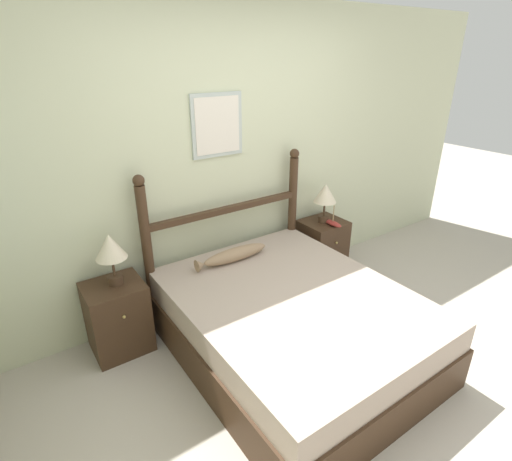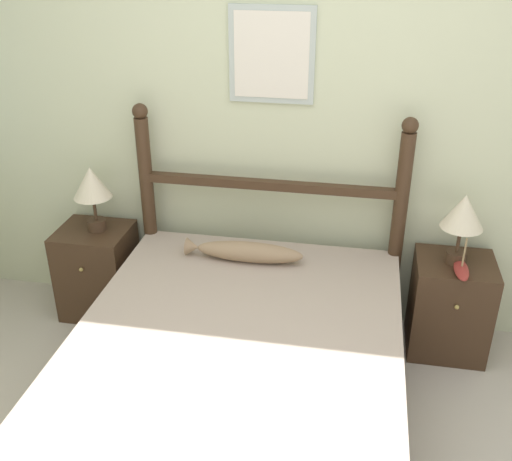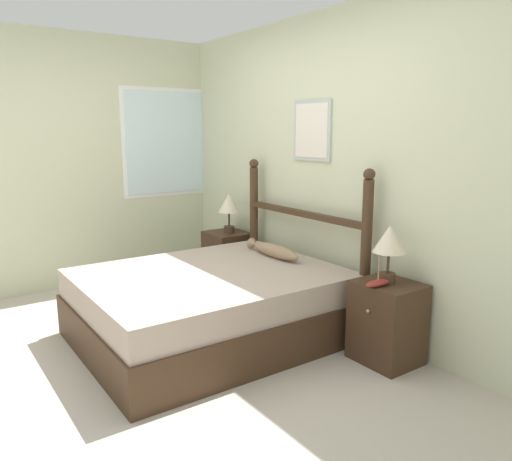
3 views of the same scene
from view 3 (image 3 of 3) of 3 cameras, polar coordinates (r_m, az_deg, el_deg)
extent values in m
plane|color=#B7AD9E|center=(3.65, -13.44, -14.94)|extent=(16.00, 16.00, 0.00)
cube|color=beige|center=(4.22, 8.20, 6.87)|extent=(6.40, 0.06, 2.55)
cube|color=#ADB7B2|center=(4.30, 6.45, 11.28)|extent=(0.46, 0.02, 0.50)
cube|color=silver|center=(4.29, 6.32, 11.29)|extent=(0.40, 0.01, 0.44)
cube|color=beige|center=(5.34, -22.66, 7.03)|extent=(0.06, 6.40, 2.55)
cube|color=white|center=(5.70, -10.13, 9.86)|extent=(0.01, 1.04, 1.18)
cube|color=silver|center=(5.70, -10.10, 9.86)|extent=(0.01, 0.96, 1.10)
cube|color=#3D2819|center=(3.97, -5.19, -9.89)|extent=(1.55, 1.92, 0.32)
cube|color=tan|center=(3.88, -5.26, -6.22)|extent=(1.51, 1.88, 0.21)
cylinder|color=#3D2819|center=(4.91, -0.24, -0.07)|extent=(0.08, 0.08, 1.25)
sphere|color=#3D2819|center=(4.82, -0.24, 7.66)|extent=(0.09, 0.09, 0.09)
cylinder|color=#3D2819|center=(3.83, 12.39, -3.63)|extent=(0.08, 0.08, 1.25)
sphere|color=#3D2819|center=(3.72, 12.82, 6.27)|extent=(0.09, 0.09, 0.09)
cube|color=#3D2819|center=(4.29, 5.35, 1.94)|extent=(1.47, 0.06, 0.05)
cube|color=#3D2819|center=(5.19, -3.31, -3.29)|extent=(0.43, 0.38, 0.57)
sphere|color=tan|center=(5.06, -5.26, -2.24)|extent=(0.02, 0.02, 0.02)
cube|color=#3D2819|center=(3.65, 14.76, -10.10)|extent=(0.43, 0.38, 0.57)
sphere|color=tan|center=(3.46, 12.68, -8.97)|extent=(0.02, 0.02, 0.02)
cylinder|color=#422D1E|center=(5.10, -3.09, 0.13)|extent=(0.11, 0.11, 0.07)
cylinder|color=#422D1E|center=(5.08, -3.10, 1.32)|extent=(0.02, 0.02, 0.15)
cone|color=beige|center=(5.05, -3.12, 3.17)|extent=(0.22, 0.22, 0.19)
cylinder|color=#422D1E|center=(3.55, 14.78, -5.25)|extent=(0.11, 0.11, 0.07)
cylinder|color=#422D1E|center=(3.52, 14.86, -3.57)|extent=(0.02, 0.02, 0.15)
cone|color=beige|center=(3.48, 15.00, -0.94)|extent=(0.22, 0.22, 0.19)
ellipsoid|color=maroon|center=(3.46, 13.77, -5.85)|extent=(0.07, 0.22, 0.04)
cylinder|color=#997F56|center=(3.43, 13.85, -4.19)|extent=(0.01, 0.01, 0.16)
ellipsoid|color=#997A5B|center=(4.26, 2.23, -2.36)|extent=(0.60, 0.13, 0.11)
cone|color=#997A5B|center=(4.51, -0.29, -1.55)|extent=(0.07, 0.10, 0.10)
camera|label=1|loc=(4.87, -36.66, 15.64)|focal=28.00mm
camera|label=2|loc=(2.81, -44.49, 20.67)|focal=42.00mm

